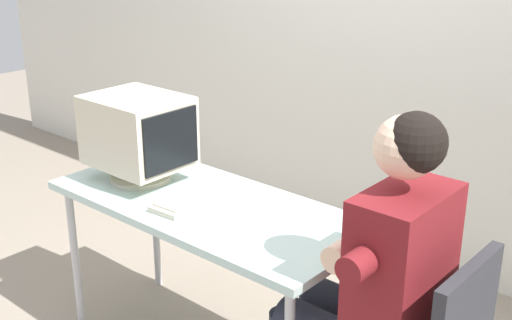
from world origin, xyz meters
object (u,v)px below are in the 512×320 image
(desk, at_px, (207,215))
(crt_monitor, at_px, (138,132))
(keyboard, at_px, (196,197))
(person_seated, at_px, (373,278))

(desk, bearing_deg, crt_monitor, -177.62)
(desk, bearing_deg, keyboard, -160.75)
(desk, height_order, keyboard, keyboard)
(crt_monitor, relative_size, person_seated, 0.33)
(desk, relative_size, crt_monitor, 3.21)
(desk, distance_m, person_seated, 0.82)
(crt_monitor, xyz_separation_m, person_seated, (1.22, -0.02, -0.25))
(keyboard, bearing_deg, person_seated, -1.33)
(keyboard, distance_m, person_seated, 0.87)
(keyboard, relative_size, person_seated, 0.32)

